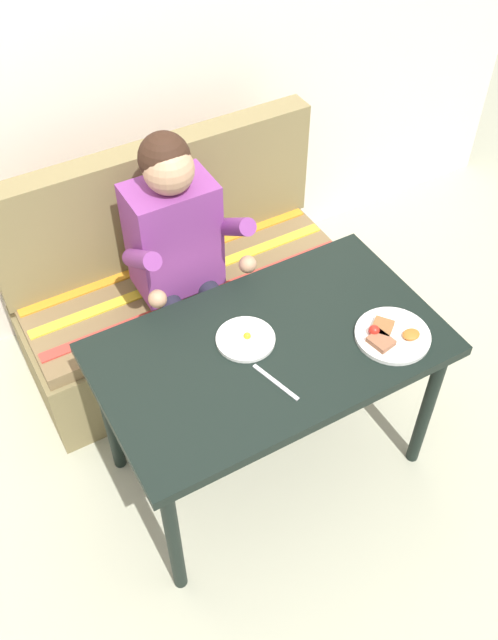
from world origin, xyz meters
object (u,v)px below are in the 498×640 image
object	(u,v)px
table	(270,361)
plate_breakfast	(391,335)
couch	(182,293)
knife	(276,382)
person	(182,250)
plate_eggs	(246,339)

from	to	relation	value
table	plate_breakfast	xyz separation A→B (m)	(0.38, -0.17, 0.09)
couch	plate_breakfast	size ratio (longest dim) A/B	5.47
plate_breakfast	knife	size ratio (longest dim) A/B	1.32
table	plate_breakfast	world-z (taller)	plate_breakfast
plate_breakfast	knife	xyz separation A→B (m)	(-0.45, 0.03, -0.01)
person	plate_breakfast	distance (m)	0.88
couch	person	size ratio (longest dim) A/B	1.19
couch	plate_breakfast	bearing A→B (deg)	-67.86
plate_breakfast	couch	bearing A→B (deg)	112.14
plate_breakfast	plate_eggs	xyz separation A→B (m)	(-0.44, 0.24, -0.00)
plate_eggs	knife	distance (m)	0.21
table	knife	size ratio (longest dim) A/B	6.00
table	person	bearing A→B (deg)	95.19
person	plate_breakfast	xyz separation A→B (m)	(0.44, -0.76, 0.00)
couch	plate_eggs	size ratio (longest dim) A/B	6.97
plate_eggs	person	bearing A→B (deg)	88.95
plate_breakfast	plate_eggs	world-z (taller)	plate_breakfast
table	knife	world-z (taller)	knife
plate_eggs	couch	bearing A→B (deg)	84.85
couch	plate_eggs	bearing A→B (deg)	-95.15
knife	person	bearing A→B (deg)	73.61
table	couch	xyz separation A→B (m)	(0.00, 0.76, -0.32)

